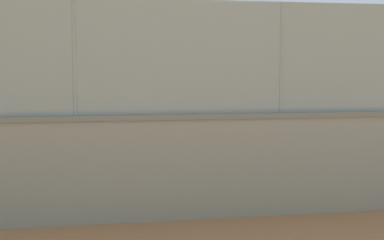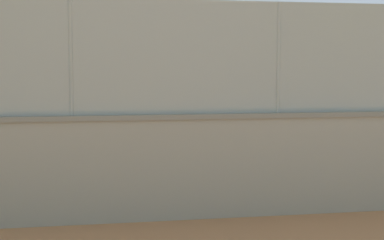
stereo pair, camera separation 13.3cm
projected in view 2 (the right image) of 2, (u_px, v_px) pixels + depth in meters
ground_plane at (136, 137)px, 19.48m from camera, size 260.00×260.00×0.00m
perimeter_wall at (369, 160)px, 9.32m from camera, size 30.50×1.41×1.71m
fence_panel_on_wall at (372, 58)px, 9.15m from camera, size 29.94×1.14×1.80m
player_foreground_swinging at (85, 110)px, 18.54m from camera, size 0.73×1.12×1.70m
player_crossing_court at (195, 108)px, 20.03m from camera, size 0.76×1.28×1.66m
sports_ball at (123, 108)px, 16.75m from camera, size 0.09×0.09×0.09m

